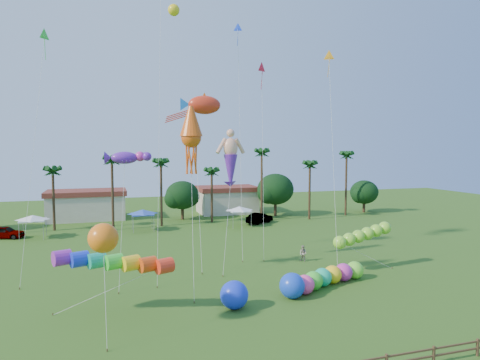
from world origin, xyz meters
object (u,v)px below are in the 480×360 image
object	(u,v)px
car_b	(260,218)
caterpillar_inflatable	(320,279)
spectator_b	(303,254)
blue_ball	(234,295)
car_a	(5,232)

from	to	relation	value
car_b	caterpillar_inflatable	size ratio (longest dim) A/B	0.52
car_b	spectator_b	xyz separation A→B (m)	(-3.44, -22.61, 0.02)
car_b	blue_ball	bearing A→B (deg)	123.13
spectator_b	caterpillar_inflatable	world-z (taller)	caterpillar_inflatable
caterpillar_inflatable	blue_ball	xyz separation A→B (m)	(-8.13, -2.21, 0.20)
caterpillar_inflatable	blue_ball	distance (m)	8.43
car_a	caterpillar_inflatable	size ratio (longest dim) A/B	0.50
blue_ball	car_a	bearing A→B (deg)	123.68
caterpillar_inflatable	blue_ball	size ratio (longest dim) A/B	4.60
car_a	caterpillar_inflatable	bearing A→B (deg)	-119.41
spectator_b	car_b	bearing A→B (deg)	141.91
car_a	spectator_b	size ratio (longest dim) A/B	2.85
car_a	blue_ball	size ratio (longest dim) A/B	2.29
car_a	spectator_b	distance (m)	38.70
spectator_b	caterpillar_inflatable	size ratio (longest dim) A/B	0.18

